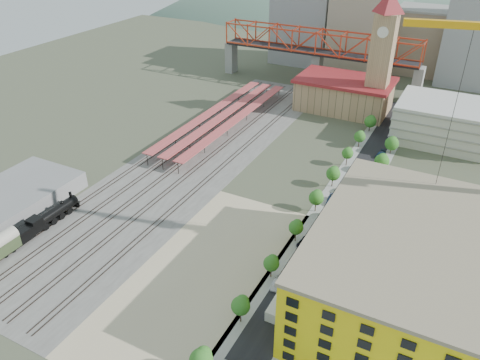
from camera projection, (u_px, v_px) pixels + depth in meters
The scene contains 29 objects.
ground at pixel (273, 210), 130.32m from camera, with size 400.00×400.00×0.00m, color #474C38.
ballast_strip at pixel (197, 157), 157.99m from camera, with size 36.00×165.00×0.06m, color #605E59.
dirt_lot at pixel (202, 274), 107.82m from camera, with size 28.00×67.00×0.06m, color tan.
street_asphalt at pixel (345, 199), 135.41m from camera, with size 12.00×170.00×0.06m, color black.
sidewalk_west at pixel (326, 194), 137.60m from camera, with size 3.00×170.00×0.04m, color gray.
sidewalk_east at pixel (363, 204), 133.22m from camera, with size 3.00×170.00×0.04m, color gray.
construction_pad at pixel (432, 315), 97.13m from camera, with size 50.00×90.00×0.06m, color gray.
rail_tracks at pixel (192, 155), 158.64m from camera, with size 26.56×160.00×0.18m.
platform_canopies at pixel (223, 115), 178.98m from camera, with size 16.00×80.00×4.12m.
station_hall at pixel (344, 94), 191.59m from camera, with size 38.00×24.00×13.10m.
clock_tower at pixel (383, 45), 173.71m from camera, with size 12.00×12.00×52.00m.
parking_garage at pixel (447, 122), 165.95m from camera, with size 34.00×26.00×14.00m, color silver.
truss_bridge at pixel (319, 45), 210.93m from camera, with size 94.00×9.60×25.60m.
construction_building at pixel (426, 276), 93.56m from camera, with size 44.60×50.60×18.80m.
warehouse at pixel (17, 195), 132.35m from camera, with size 22.00×32.00×5.00m, color gray.
street_trees at pixel (334, 216), 127.78m from camera, with size 15.40×124.40×8.00m.
skyline at pixel (409, 27), 224.54m from camera, with size 133.00×46.00×60.00m.
distant_hills at pixel (465, 141), 351.43m from camera, with size 647.00×264.00×227.00m.
locomotive at pixel (46, 219), 122.83m from camera, with size 3.09×23.86×5.97m.
site_trailer_a at pixel (279, 303), 98.11m from camera, with size 2.47×9.40×2.57m, color silver.
site_trailer_b at pixel (294, 279), 104.43m from camera, with size 2.50×9.48×2.60m, color silver.
site_trailer_c at pixel (299, 271), 106.96m from camera, with size 2.29×8.72×2.39m, color silver.
site_trailer_d at pixel (324, 230), 120.52m from camera, with size 2.29×8.72×2.39m, color silver.
car_1 at pixel (277, 284), 103.99m from camera, with size 1.67×4.79×1.58m, color #A6A5AA.
car_2 at pixel (304, 243), 116.73m from camera, with size 2.25×4.87×1.35m, color black.
car_3 at pixel (331, 200), 133.32m from camera, with size 2.20×5.42×1.57m, color navy.
car_5 at pixel (324, 254), 112.98m from camera, with size 1.48×4.25×1.40m, color #AFB0B5.
car_6 at pixel (356, 198), 134.27m from camera, with size 2.52×5.47×1.52m, color black.
car_7 at pixel (380, 154), 157.79m from camera, with size 2.23×5.47×1.59m, color navy.
Camera 1 is at (41.60, -100.06, 73.47)m, focal length 35.00 mm.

